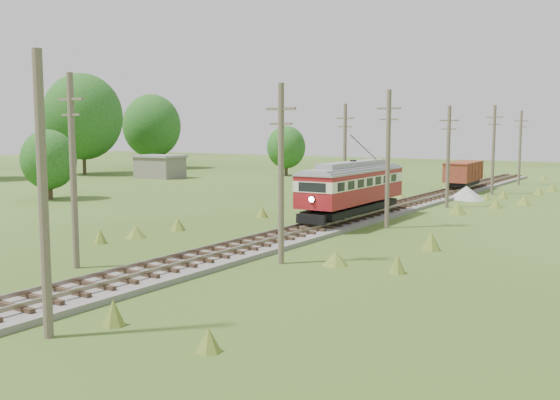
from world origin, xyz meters
The scene contains 17 objects.
railbed_main centered at (0.00, 34.00, 0.19)m, with size 3.60×96.00×0.57m.
streetcar centered at (0.00, 32.43, 2.59)m, with size 3.09×12.21×5.55m.
gondola centered at (0.00, 58.71, 1.94)m, with size 2.90×7.79×2.55m.
gravel_pile centered at (2.67, 50.99, 0.58)m, with size 3.43×3.63×1.25m.
utility_pole_r_1 centered at (3.10, 5.00, 4.40)m, with size 0.30×0.30×8.80m.
utility_pole_r_2 centered at (3.30, 18.00, 4.42)m, with size 1.60×0.30×8.60m.
utility_pole_r_3 centered at (3.20, 31.00, 4.63)m, with size 1.60×0.30×9.00m.
utility_pole_r_4 centered at (3.00, 44.00, 4.32)m, with size 1.60×0.30×8.40m.
utility_pole_r_5 centered at (3.40, 57.00, 4.58)m, with size 1.60×0.30×8.90m.
utility_pole_r_6 centered at (3.20, 70.00, 4.47)m, with size 1.60×0.30×8.70m.
utility_pole_l_a centered at (-4.20, 12.00, 4.63)m, with size 1.60×0.30×9.00m.
utility_pole_l_b centered at (-4.50, 40.00, 4.42)m, with size 1.60×0.30×8.60m.
tree_left_4 centered at (-54.00, 54.00, 8.37)m, with size 11.34×11.34×14.61m.
tree_left_5 centered at (-56.00, 70.00, 7.12)m, with size 9.66×9.66×12.44m.
tree_mid_a centered at (-28.00, 68.00, 4.02)m, with size 5.46×5.46×7.03m.
tree_mid_c centered at (-30.00, 30.00, 3.71)m, with size 5.04×5.04×6.49m.
shed centered at (-40.00, 55.00, 1.57)m, with size 6.40×4.40×3.10m.
Camera 1 is at (19.28, -6.84, 6.39)m, focal length 40.00 mm.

